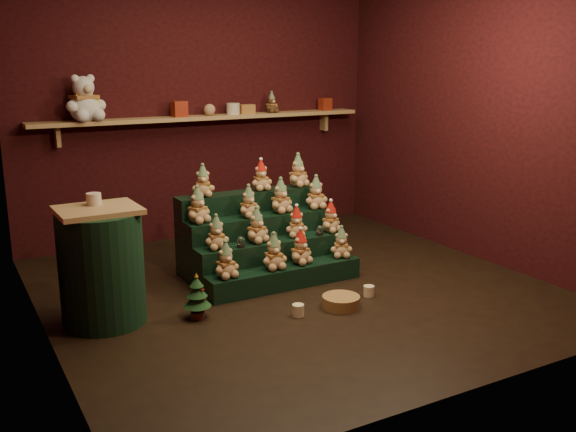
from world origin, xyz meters
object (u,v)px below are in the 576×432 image
snow_globe_b (274,237)px  brown_bear (272,103)px  mug_right (369,291)px  mini_christmas_tree (197,296)px  white_bear (84,92)px  snow_globe_c (320,230)px  snow_globe_a (241,242)px  wicker_basket (341,302)px  side_table (102,266)px  mug_left (298,310)px  riser_tier_front (285,277)px

snow_globe_b → brown_bear: (0.83, 1.61, 1.02)m
mug_right → mini_christmas_tree: bearing=169.5°
white_bear → snow_globe_c: bearing=-57.2°
snow_globe_a → snow_globe_b: (0.31, -0.00, -0.00)m
mug_right → white_bear: (-1.69, 2.30, 1.55)m
snow_globe_c → wicker_basket: bearing=-110.0°
mini_christmas_tree → wicker_basket: bearing=-18.2°
side_table → mug_left: bearing=-26.1°
snow_globe_a → side_table: 1.20m
snow_globe_b → wicker_basket: (0.18, -0.78, -0.36)m
wicker_basket → side_table: bearing=160.0°
snow_globe_a → brown_bear: bearing=54.6°
riser_tier_front → side_table: 1.56m
mug_right → brown_bear: (0.32, 2.30, 1.39)m
snow_globe_a → side_table: (-1.19, -0.16, 0.02)m
side_table → wicker_basket: 1.83m
riser_tier_front → wicker_basket: 0.64m
mini_christmas_tree → brown_bear: bearing=50.0°
riser_tier_front → mini_christmas_tree: bearing=-163.4°
side_table → mug_right: 2.12m
mini_christmas_tree → wicker_basket: mini_christmas_tree is taller
snow_globe_c → side_table: (-1.97, -0.16, 0.02)m
snow_globe_b → mini_christmas_tree: bearing=-154.1°
riser_tier_front → snow_globe_b: snow_globe_b is taller
snow_globe_a → snow_globe_b: snow_globe_a is taller
side_table → mini_christmas_tree: size_ratio=2.45×
snow_globe_b → brown_bear: brown_bear is taller
side_table → snow_globe_c: bearing=3.4°
white_bear → mini_christmas_tree: bearing=-94.5°
mini_christmas_tree → snow_globe_c: bearing=17.7°
white_bear → mug_right: bearing=-66.3°
snow_globe_c → wicker_basket: size_ratio=0.31×
mini_christmas_tree → mug_left: (0.68, -0.34, -0.13)m
riser_tier_front → mug_left: size_ratio=15.34×
mini_christmas_tree → white_bear: 2.50m
riser_tier_front → mini_christmas_tree: 0.94m
snow_globe_c → side_table: size_ratio=0.10×
mug_left → wicker_basket: size_ratio=0.31×
mug_right → wicker_basket: (-0.33, -0.09, 0.00)m
snow_globe_a → white_bear: size_ratio=0.17×
riser_tier_front → brown_bear: size_ratio=6.27×
snow_globe_a → mug_left: bearing=-81.5°
riser_tier_front → white_bear: bearing=123.9°
mug_left → brown_bear: brown_bear is taller
snow_globe_c → snow_globe_b: bearing=-180.0°
snow_globe_b → mini_christmas_tree: snow_globe_b is taller
mug_left → snow_globe_a: bearing=98.5°
mini_christmas_tree → mug_right: bearing=-10.5°
snow_globe_c → mini_christmas_tree: (-1.34, -0.43, -0.23)m
mini_christmas_tree → side_table: bearing=157.1°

